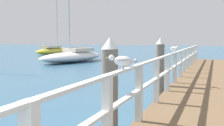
{
  "coord_description": "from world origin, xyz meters",
  "views": [
    {
      "loc": [
        0.19,
        0.72,
        1.96
      ],
      "look_at": [
        -2.02,
        6.52,
        1.41
      ],
      "focal_mm": 43.76,
      "sensor_mm": 36.0,
      "label": 1
    }
  ],
  "objects": [
    {
      "name": "dock_piling_near",
      "position": [
        -1.48,
        4.99,
        1.0
      ],
      "size": [
        0.29,
        0.29,
        1.99
      ],
      "color": "#6B6056",
      "rests_on": "ground_plane"
    },
    {
      "name": "boat_1",
      "position": [
        -18.45,
        29.83,
        0.48
      ],
      "size": [
        2.95,
        7.02,
        8.05
      ],
      "rotation": [
        0.0,
        0.0,
        -0.12
      ],
      "color": "gold",
      "rests_on": "ground_plane"
    },
    {
      "name": "seagull_background",
      "position": [
        -1.09,
        9.76,
        1.64
      ],
      "size": [
        0.37,
        0.37,
        0.21
      ],
      "rotation": [
        0.0,
        0.0,
        3.92
      ],
      "color": "white",
      "rests_on": "pier_railing"
    },
    {
      "name": "pier_railing",
      "position": [
        -1.1,
        10.95,
        1.1
      ],
      "size": [
        0.12,
        20.43,
        1.06
      ],
      "color": "silver",
      "rests_on": "pier_deck"
    },
    {
      "name": "seagull_foreground",
      "position": [
        -1.11,
        4.56,
        1.64
      ],
      "size": [
        0.48,
        0.19,
        0.21
      ],
      "rotation": [
        0.0,
        0.0,
        1.65
      ],
      "color": "white",
      "rests_on": "pier_railing"
    },
    {
      "name": "dock_piling_far",
      "position": [
        -1.48,
        9.43,
        1.0
      ],
      "size": [
        0.29,
        0.29,
        1.99
      ],
      "color": "#6B6056",
      "rests_on": "ground_plane"
    },
    {
      "name": "pier_deck",
      "position": [
        0.0,
        10.95,
        0.22
      ],
      "size": [
        2.36,
        21.91,
        0.45
      ],
      "primitive_type": "cube",
      "color": "brown",
      "rests_on": "ground_plane"
    },
    {
      "name": "boat_4",
      "position": [
        -11.14,
        21.09,
        0.49
      ],
      "size": [
        3.96,
        7.56,
        8.75
      ],
      "rotation": [
        0.0,
        0.0,
        2.94
      ],
      "color": "white",
      "rests_on": "ground_plane"
    }
  ]
}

